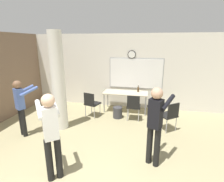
% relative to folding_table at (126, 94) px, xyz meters
% --- Properties ---
extents(wall_back, '(8.00, 0.15, 2.80)m').
position_rel_folding_table_xyz_m(wall_back, '(-0.30, 0.54, 0.72)').
color(wall_back, silver).
rests_on(wall_back, ground_plane).
extents(support_pillar, '(0.38, 0.38, 2.80)m').
position_rel_folding_table_xyz_m(support_pillar, '(-1.69, -1.69, 0.72)').
color(support_pillar, silver).
rests_on(support_pillar, ground_plane).
extents(folding_table, '(1.60, 0.68, 0.73)m').
position_rel_folding_table_xyz_m(folding_table, '(0.00, 0.00, 0.00)').
color(folding_table, beige).
rests_on(folding_table, ground_plane).
extents(bottle_on_table, '(0.07, 0.07, 0.24)m').
position_rel_folding_table_xyz_m(bottle_on_table, '(0.44, 0.15, 0.14)').
color(bottle_on_table, '#4C3319').
rests_on(bottle_on_table, folding_table).
extents(waste_bin, '(0.31, 0.31, 0.37)m').
position_rel_folding_table_xyz_m(waste_bin, '(-0.17, -0.65, -0.49)').
color(waste_bin, '#38383D').
rests_on(waste_bin, ground_plane).
extents(chair_mid_room, '(0.62, 0.62, 0.87)m').
position_rel_folding_table_xyz_m(chair_mid_room, '(1.43, -1.23, -0.17)').
color(chair_mid_room, black).
rests_on(chair_mid_room, ground_plane).
extents(chair_table_right, '(0.45, 0.45, 0.87)m').
position_rel_folding_table_xyz_m(chair_table_right, '(0.36, -0.72, -0.17)').
color(chair_table_right, black).
rests_on(chair_table_right, ground_plane).
extents(chair_table_left, '(0.55, 0.55, 0.87)m').
position_rel_folding_table_xyz_m(chair_table_left, '(-1.06, -0.75, -0.17)').
color(chair_table_left, black).
rests_on(chair_table_left, ground_plane).
extents(person_watching_back, '(0.53, 0.62, 1.54)m').
position_rel_folding_table_xyz_m(person_watching_back, '(-2.47, -2.32, 0.23)').
color(person_watching_back, black).
rests_on(person_watching_back, ground_plane).
extents(person_playing_front, '(0.62, 0.65, 1.66)m').
position_rel_folding_table_xyz_m(person_playing_front, '(-0.83, -3.59, 0.30)').
color(person_playing_front, black).
rests_on(person_playing_front, ground_plane).
extents(person_playing_side, '(0.56, 0.70, 1.67)m').
position_rel_folding_table_xyz_m(person_playing_side, '(0.98, -2.78, 0.30)').
color(person_playing_side, black).
rests_on(person_playing_side, ground_plane).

